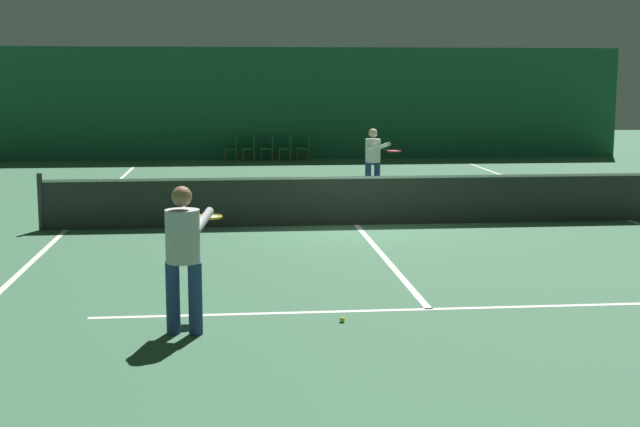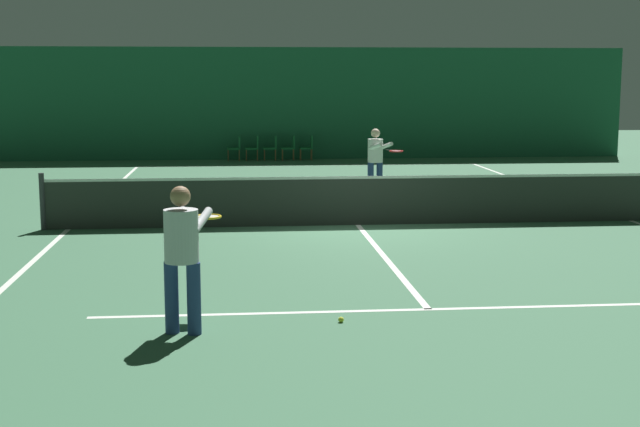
{
  "view_description": "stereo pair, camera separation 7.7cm",
  "coord_description": "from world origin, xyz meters",
  "px_view_note": "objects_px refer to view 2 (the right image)",
  "views": [
    {
      "loc": [
        -2.41,
        -16.87,
        2.82
      ],
      "look_at": [
        -1.18,
        -4.67,
        0.95
      ],
      "focal_mm": 50.0,
      "sensor_mm": 36.0,
      "label": 1
    },
    {
      "loc": [
        -2.33,
        -16.88,
        2.82
      ],
      "look_at": [
        -1.18,
        -4.67,
        0.95
      ],
      "focal_mm": 50.0,
      "sensor_mm": 36.0,
      "label": 2
    }
  ],
  "objects_px": {
    "tennis_net": "(358,199)",
    "player_near": "(183,248)",
    "player_far": "(376,156)",
    "courtside_chair_3": "(290,146)",
    "courtside_chair_2": "(272,146)",
    "courtside_chair_4": "(308,146)",
    "tennis_ball": "(341,320)",
    "courtside_chair_0": "(236,147)",
    "courtside_chair_1": "(254,146)"
  },
  "relations": [
    {
      "from": "tennis_net",
      "to": "player_near",
      "type": "bearing_deg",
      "value": -112.36
    },
    {
      "from": "courtside_chair_1",
      "to": "courtside_chair_0",
      "type": "bearing_deg",
      "value": -90.0
    },
    {
      "from": "courtside_chair_1",
      "to": "courtside_chair_2",
      "type": "xyz_separation_m",
      "value": [
        0.62,
        0.0,
        0.0
      ]
    },
    {
      "from": "player_far",
      "to": "player_near",
      "type": "bearing_deg",
      "value": -40.18
    },
    {
      "from": "courtside_chair_1",
      "to": "courtside_chair_4",
      "type": "distance_m",
      "value": 1.87
    },
    {
      "from": "player_far",
      "to": "courtside_chair_3",
      "type": "height_order",
      "value": "player_far"
    },
    {
      "from": "courtside_chair_2",
      "to": "courtside_chair_4",
      "type": "relative_size",
      "value": 1.0
    },
    {
      "from": "courtside_chair_2",
      "to": "player_near",
      "type": "bearing_deg",
      "value": -5.03
    },
    {
      "from": "player_far",
      "to": "courtside_chair_4",
      "type": "xyz_separation_m",
      "value": [
        -0.9,
        9.34,
        -0.45
      ]
    },
    {
      "from": "courtside_chair_0",
      "to": "tennis_ball",
      "type": "distance_m",
      "value": 20.73
    },
    {
      "from": "player_near",
      "to": "player_far",
      "type": "xyz_separation_m",
      "value": [
        3.99,
        11.59,
        -0.03
      ]
    },
    {
      "from": "courtside_chair_4",
      "to": "courtside_chair_1",
      "type": "bearing_deg",
      "value": -90.0
    },
    {
      "from": "courtside_chair_3",
      "to": "tennis_ball",
      "type": "distance_m",
      "value": 20.7
    },
    {
      "from": "courtside_chair_0",
      "to": "courtside_chair_1",
      "type": "relative_size",
      "value": 1.0
    },
    {
      "from": "tennis_net",
      "to": "courtside_chair_4",
      "type": "relative_size",
      "value": 14.29
    },
    {
      "from": "courtside_chair_2",
      "to": "courtside_chair_4",
      "type": "height_order",
      "value": "same"
    },
    {
      "from": "tennis_net",
      "to": "courtside_chair_4",
      "type": "bearing_deg",
      "value": 89.36
    },
    {
      "from": "player_far",
      "to": "tennis_ball",
      "type": "bearing_deg",
      "value": -32.15
    },
    {
      "from": "tennis_net",
      "to": "player_near",
      "type": "height_order",
      "value": "player_near"
    },
    {
      "from": "tennis_net",
      "to": "courtside_chair_1",
      "type": "distance_m",
      "value": 13.91
    },
    {
      "from": "courtside_chair_2",
      "to": "courtside_chair_3",
      "type": "height_order",
      "value": "same"
    },
    {
      "from": "courtside_chair_1",
      "to": "player_near",
      "type": "bearing_deg",
      "value": -3.33
    },
    {
      "from": "player_near",
      "to": "courtside_chair_1",
      "type": "distance_m",
      "value": 20.97
    },
    {
      "from": "player_near",
      "to": "courtside_chair_3",
      "type": "distance_m",
      "value": 21.08
    },
    {
      "from": "courtside_chair_4",
      "to": "tennis_ball",
      "type": "bearing_deg",
      "value": -3.58
    },
    {
      "from": "courtside_chair_3",
      "to": "tennis_ball",
      "type": "relative_size",
      "value": 12.73
    },
    {
      "from": "player_near",
      "to": "tennis_ball",
      "type": "height_order",
      "value": "player_near"
    },
    {
      "from": "courtside_chair_1",
      "to": "courtside_chair_2",
      "type": "height_order",
      "value": "same"
    },
    {
      "from": "courtside_chair_0",
      "to": "courtside_chair_4",
      "type": "relative_size",
      "value": 1.0
    },
    {
      "from": "courtside_chair_3",
      "to": "courtside_chair_4",
      "type": "height_order",
      "value": "same"
    },
    {
      "from": "player_far",
      "to": "courtside_chair_3",
      "type": "distance_m",
      "value": 9.48
    },
    {
      "from": "courtside_chair_2",
      "to": "tennis_net",
      "type": "bearing_deg",
      "value": 4.52
    },
    {
      "from": "tennis_net",
      "to": "player_near",
      "type": "relative_size",
      "value": 7.24
    },
    {
      "from": "player_far",
      "to": "courtside_chair_4",
      "type": "distance_m",
      "value": 9.4
    },
    {
      "from": "player_far",
      "to": "courtside_chair_1",
      "type": "height_order",
      "value": "player_far"
    },
    {
      "from": "courtside_chair_0",
      "to": "courtside_chair_1",
      "type": "height_order",
      "value": "same"
    },
    {
      "from": "courtside_chair_0",
      "to": "courtside_chair_2",
      "type": "relative_size",
      "value": 1.0
    },
    {
      "from": "tennis_net",
      "to": "courtside_chair_0",
      "type": "relative_size",
      "value": 14.29
    },
    {
      "from": "tennis_ball",
      "to": "tennis_net",
      "type": "bearing_deg",
      "value": 80.59
    },
    {
      "from": "courtside_chair_2",
      "to": "player_far",
      "type": "bearing_deg",
      "value": 12.95
    },
    {
      "from": "player_near",
      "to": "courtside_chair_0",
      "type": "distance_m",
      "value": 20.95
    },
    {
      "from": "player_far",
      "to": "courtside_chair_2",
      "type": "height_order",
      "value": "player_far"
    },
    {
      "from": "courtside_chair_1",
      "to": "courtside_chair_3",
      "type": "height_order",
      "value": "same"
    },
    {
      "from": "courtside_chair_3",
      "to": "tennis_ball",
      "type": "bearing_deg",
      "value": -1.86
    },
    {
      "from": "courtside_chair_2",
      "to": "courtside_chair_4",
      "type": "distance_m",
      "value": 1.25
    },
    {
      "from": "tennis_net",
      "to": "courtside_chair_2",
      "type": "height_order",
      "value": "tennis_net"
    },
    {
      "from": "player_far",
      "to": "courtside_chair_1",
      "type": "relative_size",
      "value": 1.91
    },
    {
      "from": "player_far",
      "to": "courtside_chair_3",
      "type": "xyz_separation_m",
      "value": [
        -1.52,
        9.34,
        -0.45
      ]
    },
    {
      "from": "courtside_chair_0",
      "to": "player_far",
      "type": "bearing_deg",
      "value": 19.97
    },
    {
      "from": "player_far",
      "to": "courtside_chair_4",
      "type": "relative_size",
      "value": 1.91
    }
  ]
}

